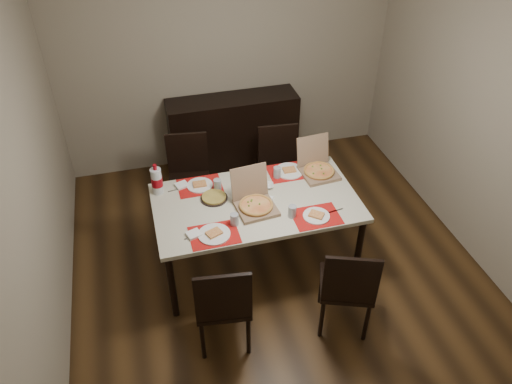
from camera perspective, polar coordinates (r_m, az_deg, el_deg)
ground at (r=4.88m, az=2.29°, el=-8.40°), size 3.80×4.00×0.02m
room_walls at (r=4.19m, az=1.13°, el=12.69°), size 3.84×4.02×2.62m
sideboard at (r=5.95m, az=-2.61°, el=6.77°), size 1.50×0.40×0.90m
dining_table at (r=4.45m, az=0.00°, el=-1.70°), size 1.80×1.00×0.75m
chair_near_left at (r=3.91m, az=-3.79°, el=-12.49°), size 0.47×0.47×0.93m
chair_near_right at (r=4.07m, az=10.41°, el=-10.50°), size 0.54×0.54×0.93m
chair_far_left at (r=5.18m, az=-7.67°, el=2.02°), size 0.47×0.47×0.93m
chair_far_right at (r=5.27m, az=2.71°, el=3.05°), size 0.46×0.46×0.93m
setting_near_left at (r=4.09m, az=-4.48°, el=-4.43°), size 0.47×0.30×0.11m
setting_near_right at (r=4.25m, az=6.13°, el=-2.59°), size 0.49×0.30×0.11m
setting_far_left at (r=4.58m, az=-6.16°, el=0.78°), size 0.49×0.30×0.11m
setting_far_right at (r=4.74m, az=3.49°, el=2.37°), size 0.52×0.30×0.11m
napkin_loose at (r=4.41m, az=1.12°, el=-0.88°), size 0.16×0.16×0.02m
pizza_box_center at (r=4.30m, az=-0.14°, el=-1.19°), size 0.36×0.40×0.33m
pizza_box_right at (r=4.75m, az=7.06°, el=2.72°), size 0.35×0.38×0.32m
faina_plate at (r=4.44m, az=-4.82°, el=-0.63°), size 0.24×0.24×0.03m
dip_bowl at (r=4.56m, az=1.30°, el=0.73°), size 0.14×0.14×0.03m
soda_bottle at (r=4.52m, az=-11.26°, el=1.25°), size 0.10×0.10×0.30m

